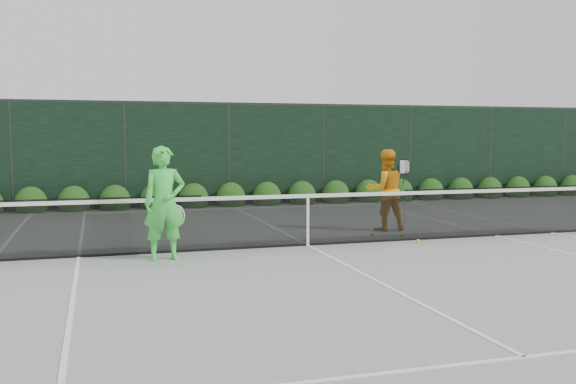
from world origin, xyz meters
name	(u,v)px	position (x,y,z in m)	size (l,w,h in m)	color
ground	(308,246)	(0.00, 0.00, 0.00)	(80.00, 80.00, 0.00)	gray
tennis_net	(307,218)	(-0.02, 0.00, 0.53)	(12.90, 0.10, 1.07)	#103221
player_woman	(164,203)	(-2.71, -0.60, 0.95)	(0.73, 0.52, 1.90)	#40DA4A
player_man	(386,190)	(2.26, 1.40, 0.89)	(0.95, 0.73, 1.77)	orange
court_lines	(308,245)	(0.00, 0.00, 0.01)	(11.03, 23.83, 0.01)	white
windscreen_fence	(367,174)	(0.00, -2.71, 1.51)	(32.00, 21.07, 3.06)	black
hedge_row	(231,198)	(0.00, 7.15, 0.23)	(31.66, 0.65, 0.94)	#193B10
tennis_balls	(397,237)	(2.00, 0.31, 0.03)	(0.55, 1.15, 0.07)	#C6F035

